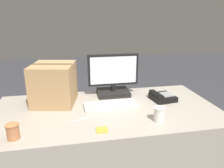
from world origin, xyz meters
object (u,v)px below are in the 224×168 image
(desk_phone, at_px, (162,97))
(spoon, at_px, (84,119))
(paper_cup_left, at_px, (13,131))
(paper_cup_right, at_px, (159,114))
(cardboard_box, at_px, (54,84))
(monitor, at_px, (113,79))
(sticky_note_pad, at_px, (102,130))
(keyboard, at_px, (111,105))

(desk_phone, distance_m, spoon, 0.74)
(paper_cup_left, xyz_separation_m, paper_cup_right, (0.96, 0.05, 0.00))
(cardboard_box, bearing_deg, spoon, -58.18)
(monitor, relative_size, cardboard_box, 1.14)
(paper_cup_left, distance_m, spoon, 0.48)
(monitor, distance_m, cardboard_box, 0.54)
(spoon, relative_size, sticky_note_pad, 2.05)
(spoon, bearing_deg, cardboard_box, 102.15)
(keyboard, xyz_separation_m, paper_cup_left, (-0.67, -0.36, 0.04))
(desk_phone, distance_m, sticky_note_pad, 0.73)
(paper_cup_left, distance_m, sticky_note_pad, 0.55)
(desk_phone, xyz_separation_m, sticky_note_pad, (-0.60, -0.42, -0.03))
(sticky_note_pad, bearing_deg, monitor, 72.41)
(monitor, xyz_separation_m, paper_cup_right, (0.22, -0.59, -0.10))
(keyboard, distance_m, paper_cup_left, 0.77)
(desk_phone, relative_size, sticky_note_pad, 2.81)
(monitor, bearing_deg, cardboard_box, -169.53)
(paper_cup_right, bearing_deg, spoon, 165.41)
(paper_cup_left, bearing_deg, sticky_note_pad, -0.36)
(paper_cup_left, bearing_deg, spoon, 22.79)
(desk_phone, xyz_separation_m, spoon, (-0.71, -0.23, -0.03))
(monitor, relative_size, keyboard, 1.06)
(paper_cup_left, height_order, paper_cup_right, paper_cup_right)
(monitor, relative_size, sticky_note_pad, 5.96)
(spoon, distance_m, cardboard_box, 0.45)
(keyboard, relative_size, paper_cup_right, 4.14)
(keyboard, xyz_separation_m, spoon, (-0.23, -0.18, -0.01))
(monitor, distance_m, sticky_note_pad, 0.69)
(desk_phone, distance_m, paper_cup_right, 0.41)
(desk_phone, height_order, paper_cup_left, paper_cup_left)
(desk_phone, height_order, sticky_note_pad, desk_phone)
(desk_phone, height_order, cardboard_box, cardboard_box)
(monitor, height_order, spoon, monitor)
(monitor, xyz_separation_m, sticky_note_pad, (-0.20, -0.64, -0.15))
(paper_cup_left, height_order, spoon, paper_cup_left)
(keyboard, distance_m, spoon, 0.29)
(paper_cup_right, bearing_deg, keyboard, 132.62)
(paper_cup_right, relative_size, cardboard_box, 0.26)
(paper_cup_right, height_order, spoon, paper_cup_right)
(monitor, bearing_deg, keyboard, -105.45)
(monitor, bearing_deg, spoon, -124.46)
(desk_phone, distance_m, paper_cup_left, 1.22)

